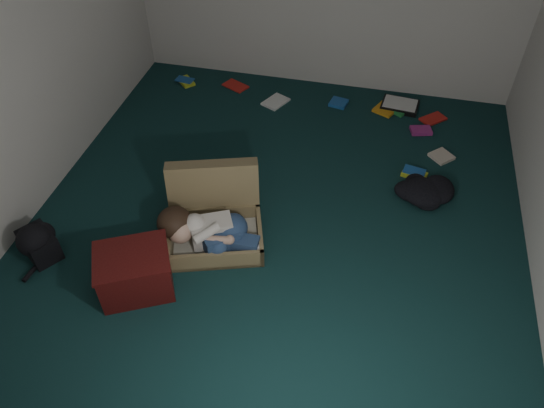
% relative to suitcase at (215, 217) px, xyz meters
% --- Properties ---
extents(floor, '(4.50, 4.50, 0.00)m').
position_rel_suitcase_xyz_m(floor, '(0.46, 0.21, -0.16)').
color(floor, '#102F2F').
rests_on(floor, ground).
extents(wall_front, '(4.50, 0.00, 4.50)m').
position_rel_suitcase_xyz_m(wall_front, '(0.46, -2.04, 1.14)').
color(wall_front, silver).
rests_on(wall_front, ground).
extents(wall_left, '(0.00, 4.50, 4.50)m').
position_rel_suitcase_xyz_m(wall_left, '(-1.54, 0.21, 1.14)').
color(wall_left, silver).
rests_on(wall_left, ground).
extents(suitcase, '(0.92, 0.90, 0.54)m').
position_rel_suitcase_xyz_m(suitcase, '(0.00, 0.00, 0.00)').
color(suitcase, olive).
rests_on(suitcase, floor).
extents(person, '(0.82, 0.41, 0.33)m').
position_rel_suitcase_xyz_m(person, '(0.01, -0.19, 0.04)').
color(person, silver).
rests_on(person, suitcase).
extents(maroon_bin, '(0.65, 0.60, 0.36)m').
position_rel_suitcase_xyz_m(maroon_bin, '(-0.38, -0.68, 0.02)').
color(maroon_bin, '#49100E').
rests_on(maroon_bin, floor).
extents(backpack, '(0.50, 0.48, 0.23)m').
position_rel_suitcase_xyz_m(backpack, '(-1.24, -0.54, -0.04)').
color(backpack, black).
rests_on(backpack, floor).
extents(clothing_pile, '(0.55, 0.50, 0.14)m').
position_rel_suitcase_xyz_m(clothing_pile, '(1.69, 0.79, -0.09)').
color(clothing_pile, black).
rests_on(clothing_pile, floor).
extents(paper_tray, '(0.41, 0.32, 0.05)m').
position_rel_suitcase_xyz_m(paper_tray, '(1.35, 2.16, -0.14)').
color(paper_tray, black).
rests_on(paper_tray, floor).
extents(book_scatter, '(3.02, 1.36, 0.02)m').
position_rel_suitcase_xyz_m(book_scatter, '(0.85, 1.87, -0.15)').
color(book_scatter, '#CBD826').
rests_on(book_scatter, floor).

